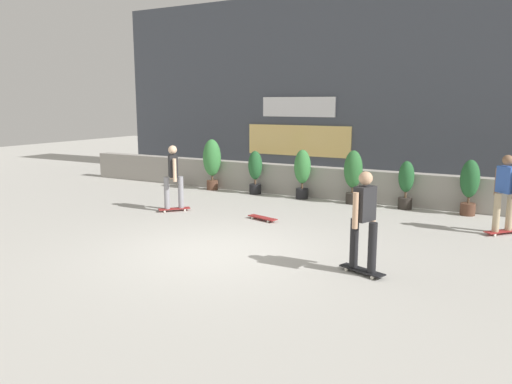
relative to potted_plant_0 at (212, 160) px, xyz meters
name	(u,v)px	position (x,y,z in m)	size (l,w,h in m)	color
ground_plane	(218,251)	(3.82, -5.55, -0.95)	(48.00, 48.00, 0.00)	#B2AFA8
planter_wall	(330,183)	(3.82, 0.45, -0.50)	(18.00, 0.40, 0.90)	gray
building_backdrop	(372,88)	(3.81, 4.45, 2.30)	(20.00, 2.08, 6.50)	#424751
potted_plant_0	(212,160)	(0.00, 0.00, 0.00)	(0.57, 0.57, 1.61)	brown
potted_plant_1	(255,170)	(1.57, 0.00, -0.21)	(0.42, 0.42, 1.32)	black
potted_plant_2	(302,171)	(3.13, 0.00, -0.13)	(0.48, 0.48, 1.43)	black
potted_plant_3	(353,173)	(4.64, 0.00, -0.09)	(0.50, 0.50, 1.48)	#2D2823
potted_plant_4	(406,183)	(6.07, 0.00, -0.25)	(0.40, 0.40, 1.27)	#2D2823
potted_plant_5	(470,184)	(7.60, 0.00, -0.16)	(0.46, 0.46, 1.39)	brown
skater_far_left	(505,191)	(8.44, -1.60, -0.01)	(0.68, 0.73, 1.70)	maroon
skater_by_wall_left	(364,218)	(6.57, -5.46, -0.01)	(0.82, 0.53, 1.70)	black
skater_foreground	(173,175)	(0.92, -3.14, -0.01)	(0.69, 0.72, 1.70)	maroon
skateboard_near_camera	(262,218)	(3.38, -2.93, -0.89)	(0.82, 0.41, 0.08)	maroon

